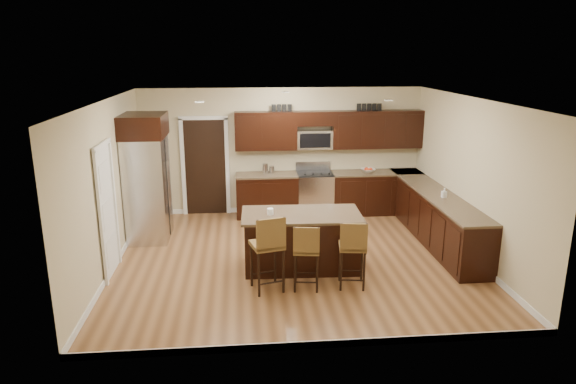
{
  "coord_description": "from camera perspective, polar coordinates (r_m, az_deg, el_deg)",
  "views": [
    {
      "loc": [
        -0.87,
        -8.11,
        3.45
      ],
      "look_at": [
        -0.08,
        0.4,
        1.08
      ],
      "focal_mm": 32.0,
      "sensor_mm": 36.0,
      "label": 1
    }
  ],
  "objects": [
    {
      "name": "ceiling",
      "position": [
        8.19,
        0.86,
        10.23
      ],
      "size": [
        6.0,
        6.0,
        0.0
      ],
      "primitive_type": "plane",
      "rotation": [
        3.14,
        0.0,
        0.0
      ],
      "color": "silver",
      "rests_on": "wall_back"
    },
    {
      "name": "microwave",
      "position": [
        10.98,
        2.93,
        5.86
      ],
      "size": [
        0.76,
        0.31,
        0.4
      ],
      "primitive_type": "cube",
      "color": "silver",
      "rests_on": "upper_cabinets"
    },
    {
      "name": "stool_left",
      "position": [
        7.46,
        -2.19,
        -5.91
      ],
      "size": [
        0.54,
        0.54,
        1.17
      ],
      "rotation": [
        0.0,
        0.0,
        0.27
      ],
      "color": "brown",
      "rests_on": "floor"
    },
    {
      "name": "refrigerator",
      "position": [
        9.81,
        -15.4,
        1.66
      ],
      "size": [
        0.79,
        1.03,
        2.35
      ],
      "color": "silver",
      "rests_on": "floor"
    },
    {
      "name": "canister_tall",
      "position": [
        10.85,
        -2.54,
        2.57
      ],
      "size": [
        0.12,
        0.12,
        0.22
      ],
      "primitive_type": "cylinder",
      "color": "silver",
      "rests_on": "base_cabinets"
    },
    {
      "name": "wall_right",
      "position": [
        9.23,
        19.68,
        1.41
      ],
      "size": [
        0.0,
        5.5,
        5.5
      ],
      "primitive_type": "plane",
      "rotation": [
        1.57,
        0.0,
        -1.57
      ],
      "color": "#C5B78E",
      "rests_on": "floor"
    },
    {
      "name": "range",
      "position": [
        11.09,
        2.96,
        -0.13
      ],
      "size": [
        0.76,
        0.64,
        1.11
      ],
      "color": "silver",
      "rests_on": "floor"
    },
    {
      "name": "floor_mat",
      "position": [
        10.52,
        5.03,
        -3.7
      ],
      "size": [
        0.93,
        0.63,
        0.01
      ],
      "primitive_type": "cube",
      "rotation": [
        0.0,
        0.0,
        0.02
      ],
      "color": "brown",
      "rests_on": "floor"
    },
    {
      "name": "floor",
      "position": [
        8.86,
        0.79,
        -7.44
      ],
      "size": [
        6.0,
        6.0,
        0.0
      ],
      "primitive_type": "plane",
      "color": "brown",
      "rests_on": "ground"
    },
    {
      "name": "base_cabinets",
      "position": [
        10.39,
        10.43,
        -1.51
      ],
      "size": [
        4.02,
        3.96,
        0.92
      ],
      "color": "black",
      "rests_on": "floor"
    },
    {
      "name": "pantry_door",
      "position": [
        8.45,
        -19.5,
        -2.15
      ],
      "size": [
        0.03,
        0.8,
        2.04
      ],
      "primitive_type": "cube",
      "color": "white",
      "rests_on": "floor"
    },
    {
      "name": "letter_decor",
      "position": [
        10.91,
        4.15,
        9.35
      ],
      "size": [
        2.2,
        0.03,
        0.15
      ],
      "primitive_type": null,
      "color": "black",
      "rests_on": "upper_cabinets"
    },
    {
      "name": "island",
      "position": [
        8.4,
        1.47,
        -5.59
      ],
      "size": [
        1.94,
        1.07,
        0.92
      ],
      "rotation": [
        0.0,
        0.0,
        -0.03
      ],
      "color": "black",
      "rests_on": "floor"
    },
    {
      "name": "soap_bottle",
      "position": [
        9.52,
        16.96,
        -0.1
      ],
      "size": [
        0.08,
        0.08,
        0.17
      ],
      "primitive_type": "imported",
      "rotation": [
        0.0,
        0.0,
        0.04
      ],
      "color": "#B2B2B2",
      "rests_on": "base_cabinets"
    },
    {
      "name": "wall_left",
      "position": [
        8.65,
        -19.36,
        0.53
      ],
      "size": [
        0.0,
        5.5,
        5.5
      ],
      "primitive_type": "plane",
      "rotation": [
        1.57,
        0.0,
        1.57
      ],
      "color": "#C5B78E",
      "rests_on": "floor"
    },
    {
      "name": "doorway",
      "position": [
        11.14,
        -9.17,
        2.73
      ],
      "size": [
        0.85,
        0.03,
        2.06
      ],
      "primitive_type": "cube",
      "color": "black",
      "rests_on": "floor"
    },
    {
      "name": "fruit_bowl",
      "position": [
        11.19,
        8.88,
        2.4
      ],
      "size": [
        0.33,
        0.33,
        0.07
      ],
      "primitive_type": "imported",
      "rotation": [
        0.0,
        0.0,
        0.15
      ],
      "color": "silver",
      "rests_on": "base_cabinets"
    },
    {
      "name": "stool_right",
      "position": [
        7.65,
        7.21,
        -6.04
      ],
      "size": [
        0.44,
        0.44,
        1.06
      ],
      "rotation": [
        0.0,
        0.0,
        -0.14
      ],
      "color": "brown",
      "rests_on": "floor"
    },
    {
      "name": "island_jar",
      "position": [
        8.18,
        -1.99,
        -2.17
      ],
      "size": [
        0.1,
        0.1,
        0.1
      ],
      "primitive_type": "cylinder",
      "color": "white",
      "rests_on": "island"
    },
    {
      "name": "canister_short",
      "position": [
        10.86,
        -1.81,
        2.46
      ],
      "size": [
        0.11,
        0.11,
        0.17
      ],
      "primitive_type": "cylinder",
      "color": "silver",
      "rests_on": "base_cabinets"
    },
    {
      "name": "upper_cabinets",
      "position": [
        10.99,
        4.85,
        6.99
      ],
      "size": [
        4.0,
        0.33,
        0.8
      ],
      "color": "black",
      "rests_on": "wall_back"
    },
    {
      "name": "stool_mid",
      "position": [
        7.55,
        2.05,
        -6.42
      ],
      "size": [
        0.43,
        0.43,
        1.02
      ],
      "rotation": [
        0.0,
        0.0,
        -0.14
      ],
      "color": "brown",
      "rests_on": "floor"
    },
    {
      "name": "wall_back",
      "position": [
        11.1,
        -0.68,
        4.56
      ],
      "size": [
        6.0,
        0.0,
        6.0
      ],
      "primitive_type": "plane",
      "rotation": [
        1.57,
        0.0,
        0.0
      ],
      "color": "#C5B78E",
      "rests_on": "floor"
    }
  ]
}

